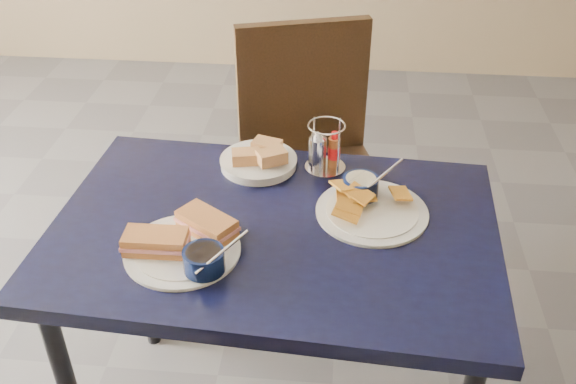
# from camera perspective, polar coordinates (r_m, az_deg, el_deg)

# --- Properties ---
(ground) EXTENTS (6.00, 6.00, 0.00)m
(ground) POSITION_cam_1_polar(r_m,az_deg,el_deg) (2.19, -6.27, -15.89)
(ground) COLOR #55555A
(ground) RESTS_ON ground
(dining_table) EXTENTS (1.10, 0.77, 0.75)m
(dining_table) POSITION_cam_1_polar(r_m,az_deg,el_deg) (1.58, -1.23, -5.20)
(dining_table) COLOR black
(dining_table) RESTS_ON ground
(chair_far) EXTENTS (0.56, 0.55, 0.96)m
(chair_far) POSITION_cam_1_polar(r_m,az_deg,el_deg) (2.23, 2.50, 4.00)
(chair_far) COLOR black
(chair_far) RESTS_ON ground
(sandwich_plate) EXTENTS (0.30, 0.27, 0.12)m
(sandwich_plate) POSITION_cam_1_polar(r_m,az_deg,el_deg) (1.45, -9.03, -4.54)
(sandwich_plate) COLOR white
(sandwich_plate) RESTS_ON dining_table
(plantain_plate) EXTENTS (0.27, 0.27, 0.12)m
(plantain_plate) POSITION_cam_1_polar(r_m,az_deg,el_deg) (1.59, 7.01, -0.86)
(plantain_plate) COLOR white
(plantain_plate) RESTS_ON dining_table
(bread_basket) EXTENTS (0.21, 0.21, 0.07)m
(bread_basket) POSITION_cam_1_polar(r_m,az_deg,el_deg) (1.74, -2.55, 2.88)
(bread_basket) COLOR white
(bread_basket) RESTS_ON dining_table
(condiment_caddy) EXTENTS (0.11, 0.11, 0.14)m
(condiment_caddy) POSITION_cam_1_polar(r_m,az_deg,el_deg) (1.71, 3.22, 3.75)
(condiment_caddy) COLOR silver
(condiment_caddy) RESTS_ON dining_table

